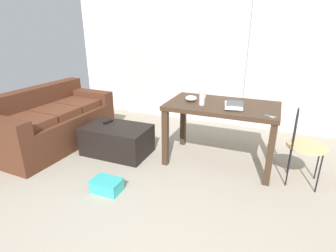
{
  "coord_description": "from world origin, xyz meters",
  "views": [
    {
      "loc": [
        0.74,
        -1.51,
        1.67
      ],
      "look_at": [
        -0.5,
        1.51,
        0.42
      ],
      "focal_mm": 28.76,
      "sensor_mm": 36.0,
      "label": 1
    }
  ],
  "objects_px": {
    "couch": "(52,123)",
    "shoebox": "(107,185)",
    "bowl": "(191,98)",
    "scissors": "(268,116)",
    "tv_remote_primary": "(108,122)",
    "book_stack": "(234,105)",
    "craft_table": "(222,113)",
    "coffee_table": "(117,140)",
    "tv_remote_on_table": "(204,96)",
    "bottle_near": "(202,98)",
    "wire_chair": "(301,139)"
  },
  "relations": [
    {
      "from": "couch",
      "to": "bowl",
      "type": "distance_m",
      "value": 2.05
    },
    {
      "from": "book_stack",
      "to": "bottle_near",
      "type": "bearing_deg",
      "value": -173.43
    },
    {
      "from": "couch",
      "to": "book_stack",
      "type": "distance_m",
      "value": 2.57
    },
    {
      "from": "craft_table",
      "to": "tv_remote_on_table",
      "type": "xyz_separation_m",
      "value": [
        -0.3,
        0.24,
        0.12
      ]
    },
    {
      "from": "craft_table",
      "to": "shoebox",
      "type": "bearing_deg",
      "value": -130.57
    },
    {
      "from": "shoebox",
      "to": "tv_remote_on_table",
      "type": "bearing_deg",
      "value": 64.23
    },
    {
      "from": "scissors",
      "to": "tv_remote_primary",
      "type": "relative_size",
      "value": 0.78
    },
    {
      "from": "coffee_table",
      "to": "tv_remote_on_table",
      "type": "height_order",
      "value": "tv_remote_on_table"
    },
    {
      "from": "coffee_table",
      "to": "tv_remote_on_table",
      "type": "relative_size",
      "value": 5.83
    },
    {
      "from": "couch",
      "to": "book_stack",
      "type": "bearing_deg",
      "value": 6.69
    },
    {
      "from": "wire_chair",
      "to": "bowl",
      "type": "bearing_deg",
      "value": 174.5
    },
    {
      "from": "coffee_table",
      "to": "scissors",
      "type": "relative_size",
      "value": 7.14
    },
    {
      "from": "tv_remote_on_table",
      "to": "book_stack",
      "type": "bearing_deg",
      "value": -50.75
    },
    {
      "from": "tv_remote_on_table",
      "to": "shoebox",
      "type": "bearing_deg",
      "value": -129.96
    },
    {
      "from": "craft_table",
      "to": "bottle_near",
      "type": "height_order",
      "value": "bottle_near"
    },
    {
      "from": "couch",
      "to": "wire_chair",
      "type": "distance_m",
      "value": 3.26
    },
    {
      "from": "book_stack",
      "to": "shoebox",
      "type": "height_order",
      "value": "book_stack"
    },
    {
      "from": "craft_table",
      "to": "wire_chair",
      "type": "height_order",
      "value": "wire_chair"
    },
    {
      "from": "tv_remote_on_table",
      "to": "tv_remote_primary",
      "type": "relative_size",
      "value": 0.96
    },
    {
      "from": "couch",
      "to": "bowl",
      "type": "relative_size",
      "value": 12.23
    },
    {
      "from": "bowl",
      "to": "tv_remote_primary",
      "type": "distance_m",
      "value": 1.21
    },
    {
      "from": "bowl",
      "to": "tv_remote_on_table",
      "type": "distance_m",
      "value": 0.27
    },
    {
      "from": "book_stack",
      "to": "shoebox",
      "type": "bearing_deg",
      "value": -137.13
    },
    {
      "from": "tv_remote_on_table",
      "to": "scissors",
      "type": "xyz_separation_m",
      "value": [
        0.83,
        -0.51,
        -0.01
      ]
    },
    {
      "from": "couch",
      "to": "shoebox",
      "type": "xyz_separation_m",
      "value": [
        1.41,
        -0.73,
        -0.26
      ]
    },
    {
      "from": "book_stack",
      "to": "scissors",
      "type": "bearing_deg",
      "value": -24.78
    },
    {
      "from": "coffee_table",
      "to": "bowl",
      "type": "relative_size",
      "value": 6.04
    },
    {
      "from": "craft_table",
      "to": "book_stack",
      "type": "relative_size",
      "value": 3.83
    },
    {
      "from": "craft_table",
      "to": "shoebox",
      "type": "relative_size",
      "value": 4.22
    },
    {
      "from": "bowl",
      "to": "scissors",
      "type": "distance_m",
      "value": 0.96
    },
    {
      "from": "tv_remote_on_table",
      "to": "bowl",
      "type": "bearing_deg",
      "value": -125.19
    },
    {
      "from": "book_stack",
      "to": "shoebox",
      "type": "xyz_separation_m",
      "value": [
        -1.1,
        -1.02,
        -0.72
      ]
    },
    {
      "from": "coffee_table",
      "to": "tv_remote_on_table",
      "type": "bearing_deg",
      "value": 26.94
    },
    {
      "from": "bowl",
      "to": "scissors",
      "type": "relative_size",
      "value": 1.18
    },
    {
      "from": "wire_chair",
      "to": "tv_remote_on_table",
      "type": "xyz_separation_m",
      "value": [
        -1.19,
        0.37,
        0.26
      ]
    },
    {
      "from": "coffee_table",
      "to": "wire_chair",
      "type": "relative_size",
      "value": 1.03
    },
    {
      "from": "bowl",
      "to": "scissors",
      "type": "xyz_separation_m",
      "value": [
        0.93,
        -0.26,
        -0.03
      ]
    },
    {
      "from": "craft_table",
      "to": "wire_chair",
      "type": "relative_size",
      "value": 1.55
    },
    {
      "from": "couch",
      "to": "craft_table",
      "type": "xyz_separation_m",
      "value": [
        2.36,
        0.38,
        0.33
      ]
    },
    {
      "from": "bowl",
      "to": "shoebox",
      "type": "distance_m",
      "value": 1.43
    },
    {
      "from": "wire_chair",
      "to": "couch",
      "type": "bearing_deg",
      "value": -175.56
    },
    {
      "from": "craft_table",
      "to": "couch",
      "type": "bearing_deg",
      "value": -170.79
    },
    {
      "from": "scissors",
      "to": "tv_remote_primary",
      "type": "distance_m",
      "value": 2.09
    },
    {
      "from": "tv_remote_primary",
      "to": "book_stack",
      "type": "bearing_deg",
      "value": 15.88
    },
    {
      "from": "bottle_near",
      "to": "bowl",
      "type": "xyz_separation_m",
      "value": [
        -0.17,
        0.12,
        -0.05
      ]
    },
    {
      "from": "craft_table",
      "to": "wire_chair",
      "type": "bearing_deg",
      "value": -8.31
    },
    {
      "from": "tv_remote_primary",
      "to": "bottle_near",
      "type": "bearing_deg",
      "value": 15.0
    },
    {
      "from": "bowl",
      "to": "tv_remote_on_table",
      "type": "relative_size",
      "value": 0.96
    },
    {
      "from": "bowl",
      "to": "book_stack",
      "type": "bearing_deg",
      "value": -8.51
    },
    {
      "from": "book_stack",
      "to": "tv_remote_primary",
      "type": "distance_m",
      "value": 1.72
    }
  ]
}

